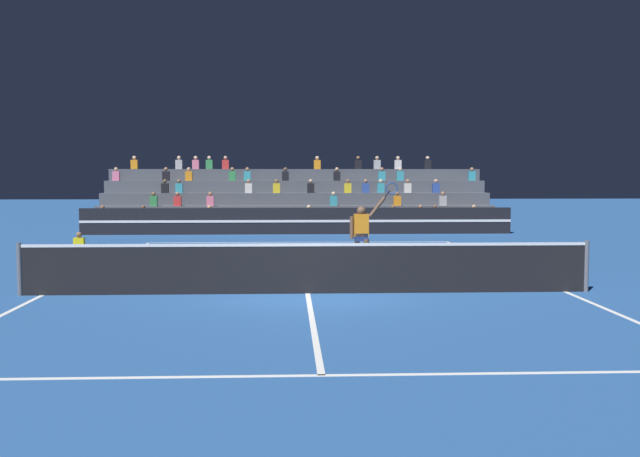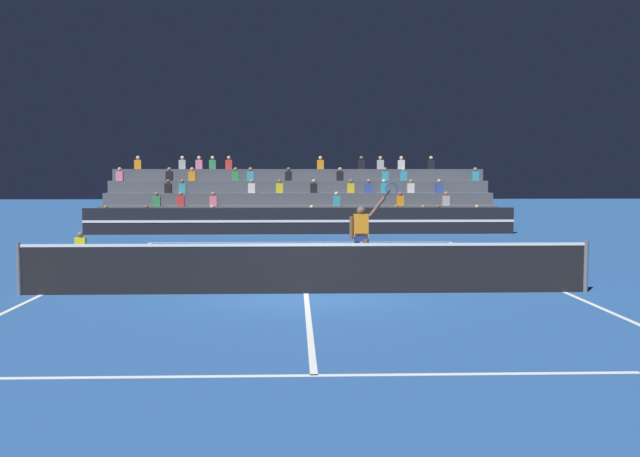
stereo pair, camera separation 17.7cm
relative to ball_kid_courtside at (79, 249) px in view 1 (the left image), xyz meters
The scene contains 8 objects.
ground_plane 9.00m from the ball_kid_courtside, 44.16° to the right, with size 120.00×120.00×0.00m, color #285699.
court_lines 9.00m from the ball_kid_courtside, 44.16° to the right, with size 11.10×23.90×0.01m.
tennis_net 9.00m from the ball_kid_courtside, 44.16° to the right, with size 12.00×0.10×1.10m.
sponsor_banner_wall 11.40m from the ball_kid_courtside, 55.53° to the left, with size 18.00×0.26×1.10m.
bleacher_stand 14.71m from the ball_kid_courtside, 63.95° to the left, with size 17.73×4.75×3.38m.
ball_kid_courtside is the anchor object (origin of this frame).
tennis_player 8.61m from the ball_kid_courtside, 23.14° to the right, with size 1.26×0.33×2.37m.
tennis_ball 8.33m from the ball_kid_courtside, 33.33° to the right, with size 0.07×0.07×0.07m, color #C6DB33.
Camera 1 is at (-0.42, -15.57, 2.50)m, focal length 42.00 mm.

